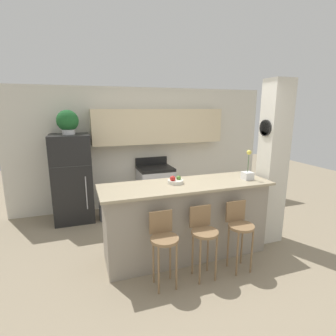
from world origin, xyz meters
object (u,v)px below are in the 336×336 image
potted_plant_on_fridge (68,122)px  fruit_bowl (175,181)px  trash_bin (107,211)px  bar_stool_right (239,226)px  refrigerator (72,178)px  stove_range (155,187)px  bar_stool_mid (203,233)px  bar_stool_left (164,239)px  orchid_vase (248,173)px

potted_plant_on_fridge → fruit_bowl: (1.40, -1.82, -0.76)m
fruit_bowl → trash_bin: size_ratio=0.58×
bar_stool_right → trash_bin: bearing=124.4°
refrigerator → stove_range: size_ratio=1.55×
bar_stool_mid → trash_bin: 2.43m
bar_stool_mid → bar_stool_right: same height
bar_stool_mid → bar_stool_left: bearing=180.0°
refrigerator → orchid_vase: (2.49, -1.97, 0.36)m
fruit_bowl → orchid_vase: bearing=-7.7°
refrigerator → fruit_bowl: bearing=-52.3°
bar_stool_mid → bar_stool_right: size_ratio=1.00×
orchid_vase → fruit_bowl: (-1.09, 0.15, -0.07)m
refrigerator → bar_stool_left: refrigerator is taller
stove_range → bar_stool_left: (-0.63, -2.49, 0.14)m
bar_stool_right → potted_plant_on_fridge: 3.45m
refrigerator → stove_range: bearing=1.6°
bar_stool_left → trash_bin: bar_stool_left is taller
bar_stool_right → potted_plant_on_fridge: (-2.07, 2.44, 1.28)m
bar_stool_mid → potted_plant_on_fridge: potted_plant_on_fridge is taller
refrigerator → bar_stool_left: bearing=-67.2°
potted_plant_on_fridge → fruit_bowl: bearing=-52.3°
stove_range → orchid_vase: bearing=-67.4°
bar_stool_mid → fruit_bowl: (-0.14, 0.62, 0.52)m
bar_stool_mid → potted_plant_on_fridge: bearing=122.4°
bar_stool_right → potted_plant_on_fridge: bearing=130.4°
bar_stool_mid → potted_plant_on_fridge: size_ratio=2.08×
bar_stool_mid → stove_range: bearing=87.6°
trash_bin → bar_stool_right: bearing=-55.6°
stove_range → bar_stool_mid: stove_range is taller
bar_stool_right → potted_plant_on_fridge: potted_plant_on_fridge is taller
potted_plant_on_fridge → trash_bin: potted_plant_on_fridge is taller
potted_plant_on_fridge → fruit_bowl: 2.42m
bar_stool_left → potted_plant_on_fridge: size_ratio=2.08×
orchid_vase → fruit_bowl: orchid_vase is taller
potted_plant_on_fridge → trash_bin: bearing=-23.7°
orchid_vase → fruit_bowl: 1.10m
bar_stool_left → potted_plant_on_fridge: 2.94m
bar_stool_left → bar_stool_mid: (0.52, 0.00, 0.00)m
bar_stool_left → trash_bin: size_ratio=2.43×
stove_range → bar_stool_left: bearing=-104.2°
stove_range → potted_plant_on_fridge: (-1.65, -0.05, 1.43)m
bar_stool_left → bar_stool_mid: same height
stove_range → bar_stool_mid: size_ratio=1.16×
bar_stool_right → stove_range: bearing=99.6°
potted_plant_on_fridge → orchid_vase: size_ratio=1.00×
bar_stool_right → refrigerator: bearing=130.4°
bar_stool_mid → trash_bin: bar_stool_mid is taller
stove_range → bar_stool_mid: bearing=-92.4°
stove_range → trash_bin: (-1.08, -0.30, -0.27)m
refrigerator → orchid_vase: bearing=-38.3°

